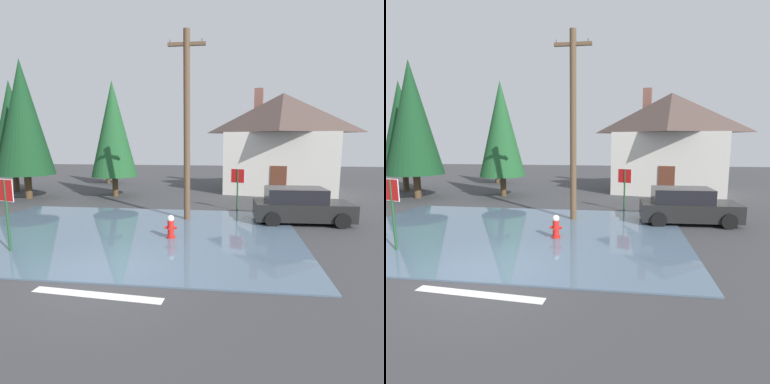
{
  "view_description": "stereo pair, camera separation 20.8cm",
  "coord_description": "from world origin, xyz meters",
  "views": [
    {
      "loc": [
        3.34,
        -7.88,
        3.51
      ],
      "look_at": [
        1.75,
        5.33,
        1.43
      ],
      "focal_mm": 30.3,
      "sensor_mm": 36.0,
      "label": 1
    },
    {
      "loc": [
        3.55,
        -7.86,
        3.51
      ],
      "look_at": [
        1.75,
        5.33,
        1.43
      ],
      "focal_mm": 30.3,
      "sensor_mm": 36.0,
      "label": 2
    }
  ],
  "objects": [
    {
      "name": "ground_plane",
      "position": [
        0.0,
        0.0,
        -0.05
      ],
      "size": [
        80.0,
        80.0,
        0.1
      ],
      "primitive_type": "cube",
      "color": "#38383A"
    },
    {
      "name": "lane_stop_bar",
      "position": [
        0.31,
        -1.19,
        0.0
      ],
      "size": [
        3.2,
        0.54,
        0.01
      ],
      "primitive_type": "cube",
      "rotation": [
        0.0,
        0.0,
        -0.08
      ],
      "color": "silver",
      "rests_on": "ground"
    },
    {
      "name": "pine_tree_tall_left",
      "position": [
        -6.95,
        18.27,
        3.55
      ],
      "size": [
        2.42,
        2.42,
        6.04
      ],
      "color": "#4C3823",
      "rests_on": "ground"
    },
    {
      "name": "stop_sign_near",
      "position": [
        -3.61,
        1.28,
        1.68
      ],
      "size": [
        0.68,
        0.23,
        2.36
      ],
      "color": "#1E4C28",
      "rests_on": "ground"
    },
    {
      "name": "house",
      "position": [
        6.82,
        15.57,
        3.53
      ],
      "size": [
        8.67,
        7.46,
        7.32
      ],
      "color": "beige",
      "rests_on": "ground"
    },
    {
      "name": "flood_puddle",
      "position": [
        -0.67,
        3.76,
        0.02
      ],
      "size": [
        13.12,
        8.84,
        0.05
      ],
      "primitive_type": "cube",
      "color": "#4C6075",
      "rests_on": "ground"
    },
    {
      "name": "pine_tree_mid_left",
      "position": [
        -11.86,
        13.39,
        4.52
      ],
      "size": [
        3.07,
        3.07,
        7.68
      ],
      "color": "#4C3823",
      "rests_on": "ground"
    },
    {
      "name": "stop_sign_far",
      "position": [
        3.69,
        8.54,
        1.53
      ],
      "size": [
        0.68,
        0.28,
        2.15
      ],
      "color": "#1E4C28",
      "rests_on": "ground"
    },
    {
      "name": "utility_pole",
      "position": [
        1.41,
        6.25,
        4.24
      ],
      "size": [
        1.6,
        0.28,
        8.12
      ],
      "color": "brown",
      "rests_on": "ground"
    },
    {
      "name": "fire_hydrant",
      "position": [
        1.22,
        3.31,
        0.44
      ],
      "size": [
        0.45,
        0.38,
        0.89
      ],
      "color": "red",
      "rests_on": "ground"
    },
    {
      "name": "parked_car",
      "position": [
        6.36,
        6.39,
        0.73
      ],
      "size": [
        4.14,
        2.09,
        1.53
      ],
      "color": "black",
      "rests_on": "ground"
    },
    {
      "name": "pine_tree_far_center",
      "position": [
        -9.1,
        10.6,
        4.9
      ],
      "size": [
        3.33,
        3.33,
        8.32
      ],
      "color": "#4C3823",
      "rests_on": "ground"
    },
    {
      "name": "pine_tree_short_left",
      "position": [
        -4.06,
        12.07,
        4.26
      ],
      "size": [
        2.9,
        2.9,
        7.24
      ],
      "color": "#4C3823",
      "rests_on": "ground"
    }
  ]
}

